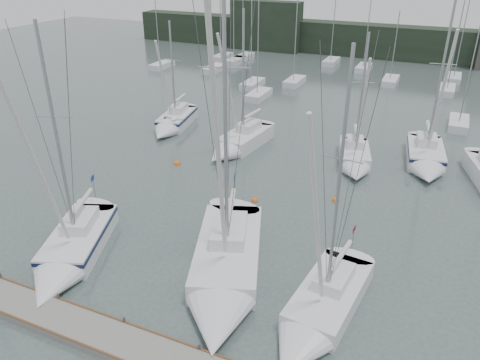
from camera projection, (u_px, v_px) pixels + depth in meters
name	position (u px, v px, depth m)	size (l,w,h in m)	color
ground	(203.00, 289.00, 24.67)	(160.00, 160.00, 0.00)	#43524E
dock	(149.00, 353.00, 20.50)	(24.00, 2.00, 0.40)	slate
far_treeline	(388.00, 42.00, 74.07)	(90.00, 4.00, 5.00)	black
far_building_left	(266.00, 26.00, 79.08)	(12.00, 3.00, 8.00)	black
mast_forest	(403.00, 84.00, 59.28)	(60.31, 26.33, 14.76)	silver
sailboat_near_left	(69.00, 256.00, 26.30)	(5.91, 9.40, 14.11)	silver
sailboat_near_center	(224.00, 280.00, 24.33)	(7.21, 12.04, 19.08)	silver
sailboat_near_right	(315.00, 319.00, 21.96)	(3.59, 9.14, 13.89)	silver
sailboat_mid_a	(172.00, 123.00, 45.78)	(3.86, 8.26, 10.90)	silver
sailboat_mid_b	(236.00, 144.00, 40.93)	(3.66, 8.61, 12.62)	silver
sailboat_mid_c	(355.00, 161.00, 37.84)	(4.00, 7.34, 11.28)	silver
sailboat_mid_d	(426.00, 160.00, 37.79)	(3.87, 8.31, 13.70)	silver
buoy_a	(255.00, 201.00, 33.13)	(0.49, 0.49, 0.49)	#D75E13
buoy_b	(336.00, 201.00, 33.15)	(0.57, 0.57, 0.57)	#D75E13
buoy_c	(177.00, 164.00, 38.72)	(0.58, 0.58, 0.58)	#D75E13
seagull	(174.00, 119.00, 21.75)	(1.10, 0.49, 0.22)	white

